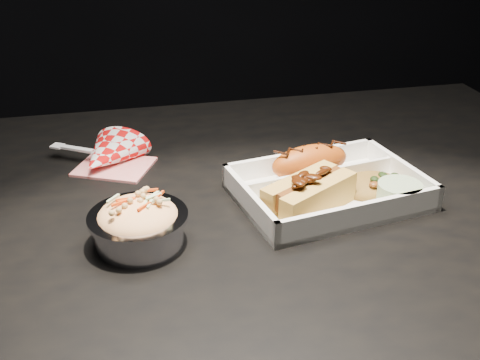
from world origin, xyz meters
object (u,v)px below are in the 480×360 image
object	(u,v)px
fried_pastry	(310,162)
hotdog	(309,192)
foil_coleslaw_cup	(138,222)
napkin_fork	(107,156)
dining_table	(235,250)
food_tray	(327,192)

from	to	relation	value
fried_pastry	hotdog	xyz separation A→B (m)	(-0.03, -0.09, 0.00)
foil_coleslaw_cup	napkin_fork	bearing A→B (deg)	97.89
dining_table	foil_coleslaw_cup	bearing A→B (deg)	-146.56
dining_table	fried_pastry	world-z (taller)	fried_pastry
dining_table	food_tray	bearing A→B (deg)	-14.25
food_tray	dining_table	bearing A→B (deg)	156.03
dining_table	napkin_fork	xyz separation A→B (m)	(-0.17, 0.14, 0.11)
food_tray	fried_pastry	distance (m)	0.06
hotdog	napkin_fork	bearing A→B (deg)	109.89
dining_table	hotdog	bearing A→B (deg)	-37.22
food_tray	fried_pastry	xyz separation A→B (m)	(-0.01, 0.05, 0.02)
fried_pastry	foil_coleslaw_cup	xyz separation A→B (m)	(-0.26, -0.11, -0.00)
foil_coleslaw_cup	dining_table	bearing A→B (deg)	33.44
food_tray	foil_coleslaw_cup	size ratio (longest dim) A/B	2.26
fried_pastry	foil_coleslaw_cup	world-z (taller)	foil_coleslaw_cup
dining_table	food_tray	size ratio (longest dim) A/B	4.34
foil_coleslaw_cup	hotdog	bearing A→B (deg)	6.59
dining_table	fried_pastry	xyz separation A→B (m)	(0.12, 0.02, 0.12)
dining_table	foil_coleslaw_cup	xyz separation A→B (m)	(-0.14, -0.09, 0.12)
fried_pastry	napkin_fork	size ratio (longest dim) A/B	0.72
hotdog	foil_coleslaw_cup	xyz separation A→B (m)	(-0.23, -0.03, -0.00)
hotdog	foil_coleslaw_cup	world-z (taller)	foil_coleslaw_cup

